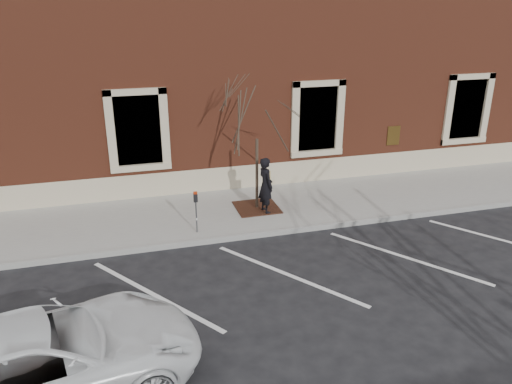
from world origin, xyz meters
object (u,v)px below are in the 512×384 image
object	(u,v)px
man	(266,185)
parking_meter	(196,204)
white_truck	(39,361)
sapling	(257,119)

from	to	relation	value
man	parking_meter	size ratio (longest dim) A/B	1.45
parking_meter	white_truck	size ratio (longest dim) A/B	0.23
parking_meter	sapling	distance (m)	3.12
white_truck	parking_meter	bearing A→B (deg)	-44.86
sapling	white_truck	world-z (taller)	sapling
parking_meter	sapling	size ratio (longest dim) A/B	0.30
sapling	white_truck	size ratio (longest dim) A/B	0.76
man	white_truck	world-z (taller)	man
sapling	man	bearing A→B (deg)	-67.00
sapling	parking_meter	bearing A→B (deg)	-149.70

